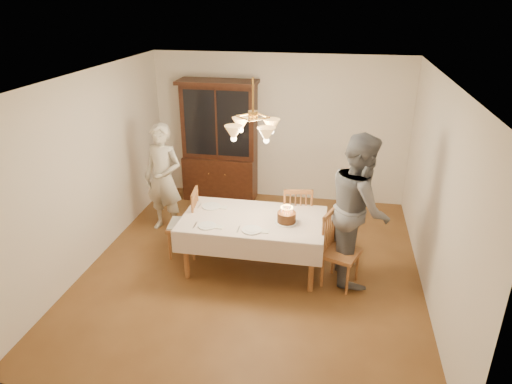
% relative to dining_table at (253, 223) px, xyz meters
% --- Properties ---
extents(ground, '(5.00, 5.00, 0.00)m').
position_rel_dining_table_xyz_m(ground, '(0.00, 0.00, -0.68)').
color(ground, brown).
rests_on(ground, ground).
extents(room_shell, '(5.00, 5.00, 5.00)m').
position_rel_dining_table_xyz_m(room_shell, '(0.00, 0.00, 0.90)').
color(room_shell, white).
rests_on(room_shell, ground).
extents(dining_table, '(1.90, 1.10, 0.76)m').
position_rel_dining_table_xyz_m(dining_table, '(0.00, 0.00, 0.00)').
color(dining_table, brown).
rests_on(dining_table, ground).
extents(china_hutch, '(1.38, 0.54, 2.16)m').
position_rel_dining_table_xyz_m(china_hutch, '(-1.04, 2.25, 0.36)').
color(china_hutch, black).
rests_on(china_hutch, ground).
extents(chair_far_side, '(0.50, 0.49, 1.00)m').
position_rel_dining_table_xyz_m(chair_far_side, '(0.52, 0.67, -0.24)').
color(chair_far_side, brown).
rests_on(chair_far_side, ground).
extents(chair_left_end, '(0.47, 0.49, 1.00)m').
position_rel_dining_table_xyz_m(chair_left_end, '(-1.05, 0.18, -0.23)').
color(chair_left_end, brown).
rests_on(chair_left_end, ground).
extents(chair_right_end, '(0.55, 0.56, 1.00)m').
position_rel_dining_table_xyz_m(chair_right_end, '(1.17, -0.18, -0.24)').
color(chair_right_end, brown).
rests_on(chair_right_end, ground).
extents(elderly_woman, '(0.70, 0.53, 1.73)m').
position_rel_dining_table_xyz_m(elderly_woman, '(-1.58, 0.86, 0.18)').
color(elderly_woman, beige).
rests_on(elderly_woman, ground).
extents(adult_in_grey, '(0.86, 1.04, 1.97)m').
position_rel_dining_table_xyz_m(adult_in_grey, '(1.36, 0.08, 0.30)').
color(adult_in_grey, slate).
rests_on(adult_in_grey, ground).
extents(birthday_cake, '(0.30, 0.30, 0.23)m').
position_rel_dining_table_xyz_m(birthday_cake, '(0.45, -0.05, 0.15)').
color(birthday_cake, white).
rests_on(birthday_cake, dining_table).
extents(place_setting_near_left, '(0.38, 0.23, 0.02)m').
position_rel_dining_table_xyz_m(place_setting_near_left, '(-0.52, -0.34, 0.08)').
color(place_setting_near_left, white).
rests_on(place_setting_near_left, dining_table).
extents(place_setting_near_right, '(0.40, 0.26, 0.02)m').
position_rel_dining_table_xyz_m(place_setting_near_right, '(0.06, -0.35, 0.08)').
color(place_setting_near_right, white).
rests_on(place_setting_near_right, dining_table).
extents(place_setting_far_left, '(0.41, 0.26, 0.02)m').
position_rel_dining_table_xyz_m(place_setting_far_left, '(-0.63, 0.23, 0.08)').
color(place_setting_far_left, white).
rests_on(place_setting_far_left, dining_table).
extents(chandelier, '(0.62, 0.62, 0.73)m').
position_rel_dining_table_xyz_m(chandelier, '(-0.00, -0.00, 1.29)').
color(chandelier, '#BF8C3F').
rests_on(chandelier, ground).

